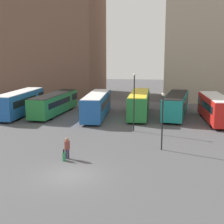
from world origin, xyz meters
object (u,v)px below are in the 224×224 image
(bus_1, at_px, (55,103))
(traveler, at_px, (67,146))
(suitcase, at_px, (64,156))
(bus_3, at_px, (139,103))
(bus_4, at_px, (176,104))
(lamp_post_1, at_px, (134,98))
(lamp_post_0, at_px, (162,116))
(bus_5, at_px, (215,108))
(bus_2, at_px, (97,105))
(bus_0, at_px, (20,102))

(bus_1, distance_m, traveler, 19.19)
(bus_1, xyz_separation_m, suitcase, (7.19, -18.23, -1.23))
(bus_3, height_order, traveler, bus_3)
(bus_4, height_order, suitcase, bus_4)
(bus_3, xyz_separation_m, traveler, (-4.40, -18.38, -0.69))
(bus_4, relative_size, lamp_post_1, 1.85)
(traveler, height_order, lamp_post_1, lamp_post_1)
(traveler, height_order, suitcase, traveler)
(traveler, bearing_deg, bus_4, -41.68)
(lamp_post_0, bearing_deg, bus_5, 63.18)
(bus_3, distance_m, lamp_post_0, 15.17)
(bus_1, xyz_separation_m, traveler, (7.31, -17.73, -0.53))
(bus_4, bearing_deg, bus_3, 103.35)
(bus_3, distance_m, bus_4, 4.92)
(traveler, relative_size, lamp_post_1, 0.28)
(bus_2, xyz_separation_m, lamp_post_1, (5.52, -6.62, 1.95))
(bus_1, height_order, bus_3, bus_3)
(bus_3, height_order, lamp_post_0, lamp_post_0)
(bus_0, xyz_separation_m, bus_5, (25.63, 0.26, -0.05))
(traveler, xyz_separation_m, lamp_post_1, (4.46, 9.88, 2.61))
(bus_1, distance_m, bus_2, 6.38)
(bus_5, height_order, lamp_post_0, lamp_post_0)
(bus_5, bearing_deg, traveler, 135.85)
(bus_3, distance_m, traveler, 18.91)
(bus_3, bearing_deg, traveler, 165.48)
(suitcase, height_order, lamp_post_1, lamp_post_1)
(bus_3, distance_m, lamp_post_1, 8.72)
(bus_2, relative_size, bus_4, 0.97)
(bus_3, xyz_separation_m, bus_4, (4.89, 0.51, -0.10))
(bus_4, bearing_deg, bus_0, 104.90)
(bus_0, height_order, bus_4, bus_0)
(bus_0, relative_size, lamp_post_0, 2.18)
(bus_0, distance_m, bus_5, 25.63)
(bus_1, height_order, lamp_post_1, lamp_post_1)
(bus_2, height_order, lamp_post_1, lamp_post_1)
(bus_1, relative_size, bus_5, 1.13)
(lamp_post_0, bearing_deg, bus_1, 136.37)
(bus_4, distance_m, traveler, 21.05)
(bus_5, xyz_separation_m, lamp_post_1, (-9.54, -6.53, 1.93))
(bus_0, xyz_separation_m, traveler, (11.63, -16.15, -0.73))
(lamp_post_0, relative_size, lamp_post_1, 0.81)
(bus_0, bearing_deg, bus_3, -82.54)
(lamp_post_0, bearing_deg, bus_3, 101.93)
(traveler, bearing_deg, bus_5, -55.96)
(traveler, bearing_deg, suitcase, 151.06)
(bus_4, height_order, lamp_post_1, lamp_post_1)
(bus_2, bearing_deg, bus_4, -80.64)
(bus_2, height_order, traveler, bus_2)
(lamp_post_0, bearing_deg, bus_4, 83.40)
(bus_0, height_order, lamp_post_0, lamp_post_0)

